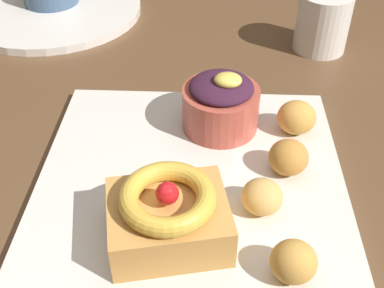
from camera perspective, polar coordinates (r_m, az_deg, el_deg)
name	(u,v)px	position (r m, az deg, el deg)	size (l,w,h in m)	color
dining_table	(142,152)	(0.67, -5.96, -0.96)	(1.45, 1.05, 0.73)	brown
front_plate	(191,182)	(0.49, -0.10, -4.52)	(0.31, 0.31, 0.01)	silver
cake_slice	(168,215)	(0.42, -2.83, -8.43)	(0.12, 0.10, 0.07)	#C68E47
berry_ramekin	(221,104)	(0.54, 3.43, 4.81)	(0.09, 0.09, 0.07)	#B24C3D
fritter_front	(262,197)	(0.45, 8.29, -6.20)	(0.04, 0.04, 0.03)	tan
fritter_middle	(293,262)	(0.41, 11.93, -13.48)	(0.04, 0.04, 0.04)	gold
fritter_back	(288,157)	(0.49, 11.35, -1.55)	(0.04, 0.04, 0.04)	#BC7F38
fritter_extra	(297,117)	(0.55, 12.27, 3.10)	(0.04, 0.04, 0.04)	gold
back_plate	(53,10)	(0.87, -16.14, 15.01)	(0.29, 0.29, 0.01)	silver
coffee_mug	(323,22)	(0.74, 15.23, 13.74)	(0.08, 0.08, 0.08)	silver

